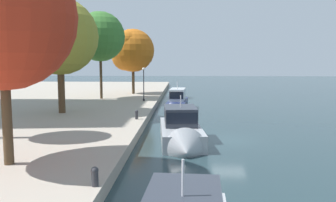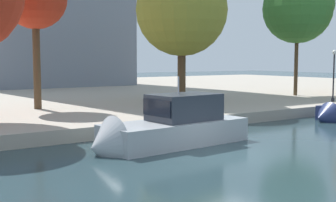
# 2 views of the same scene
# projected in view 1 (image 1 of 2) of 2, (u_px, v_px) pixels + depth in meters

# --- Properties ---
(ground_plane) EXTENTS (220.00, 220.00, 0.00)m
(ground_plane) POSITION_uv_depth(u_px,v_px,m) (229.00, 140.00, 26.77)
(ground_plane) COLOR #23383D
(motor_yacht_1) EXTENTS (8.92, 3.52, 4.45)m
(motor_yacht_1) POSITION_uv_depth(u_px,v_px,m) (181.00, 134.00, 25.65)
(motor_yacht_1) COLOR #9EA3A8
(motor_yacht_1) RESTS_ON ground_plane
(motor_yacht_2) EXTENTS (9.67, 2.83, 4.22)m
(motor_yacht_2) POSITION_uv_depth(u_px,v_px,m) (177.00, 104.00, 43.48)
(motor_yacht_2) COLOR navy
(motor_yacht_2) RESTS_ON ground_plane
(mooring_bollard_1) EXTENTS (0.30, 0.30, 0.84)m
(mooring_bollard_1) POSITION_uv_depth(u_px,v_px,m) (137.00, 114.00, 31.79)
(mooring_bollard_1) COLOR #2D2D33
(mooring_bollard_1) RESTS_ON dock_promenade
(mooring_bollard_2) EXTENTS (0.33, 0.33, 0.85)m
(mooring_bollard_2) POSITION_uv_depth(u_px,v_px,m) (95.00, 176.00, 14.85)
(mooring_bollard_2) COLOR #2D2D33
(mooring_bollard_2) RESTS_ON dock_promenade
(lamp_post) EXTENTS (0.36, 0.36, 4.37)m
(lamp_post) POSITION_uv_depth(u_px,v_px,m) (144.00, 82.00, 45.74)
(lamp_post) COLOR black
(lamp_post) RESTS_ON dock_promenade
(tree_0) EXTENTS (6.77, 6.77, 11.90)m
(tree_0) POSITION_uv_depth(u_px,v_px,m) (101.00, 36.00, 48.00)
(tree_0) COLOR #4C3823
(tree_0) RESTS_ON dock_promenade
(tree_3) EXTENTS (7.64, 7.64, 11.48)m
(tree_3) POSITION_uv_depth(u_px,v_px,m) (58.00, 38.00, 35.05)
(tree_3) COLOR #4C3823
(tree_3) RESTS_ON dock_promenade
(tree_4) EXTENTS (6.74, 6.77, 10.21)m
(tree_4) POSITION_uv_depth(u_px,v_px,m) (131.00, 51.00, 55.32)
(tree_4) COLOR #4C3823
(tree_4) RESTS_ON dock_promenade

